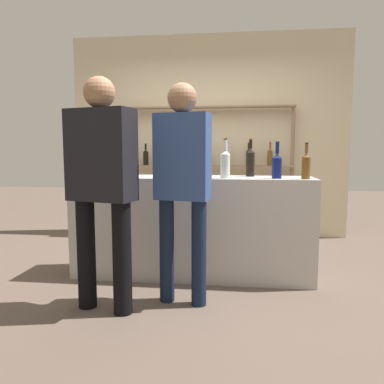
{
  "coord_description": "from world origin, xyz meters",
  "views": [
    {
      "loc": [
        0.43,
        -3.5,
        1.22
      ],
      "look_at": [
        0.0,
        0.0,
        0.82
      ],
      "focal_mm": 35.0,
      "sensor_mm": 36.0,
      "label": 1
    }
  ],
  "objects_px": {
    "counter_bottle_1": "(250,162)",
    "customer_center": "(182,175)",
    "counter_bottle_5": "(225,163)",
    "counter_bottle_4": "(277,165)",
    "counter_bottle_0": "(183,164)",
    "counter_bottle_3": "(306,165)",
    "counter_bottle_2": "(191,162)",
    "ice_bucket": "(102,166)",
    "customer_left": "(102,178)",
    "cork_jar": "(167,169)"
  },
  "relations": [
    {
      "from": "counter_bottle_1",
      "to": "customer_center",
      "type": "distance_m",
      "value": 0.96
    },
    {
      "from": "counter_bottle_5",
      "to": "customer_center",
      "type": "xyz_separation_m",
      "value": [
        -0.31,
        -0.53,
        -0.08
      ]
    },
    {
      "from": "counter_bottle_5",
      "to": "counter_bottle_4",
      "type": "bearing_deg",
      "value": 2.24
    },
    {
      "from": "counter_bottle_5",
      "to": "counter_bottle_1",
      "type": "bearing_deg",
      "value": 47.86
    },
    {
      "from": "counter_bottle_0",
      "to": "counter_bottle_3",
      "type": "bearing_deg",
      "value": -10.71
    },
    {
      "from": "counter_bottle_0",
      "to": "counter_bottle_2",
      "type": "xyz_separation_m",
      "value": [
        0.09,
        -0.15,
        0.02
      ]
    },
    {
      "from": "counter_bottle_2",
      "to": "ice_bucket",
      "type": "height_order",
      "value": "counter_bottle_2"
    },
    {
      "from": "counter_bottle_4",
      "to": "counter_bottle_3",
      "type": "bearing_deg",
      "value": -6.66
    },
    {
      "from": "counter_bottle_4",
      "to": "counter_bottle_5",
      "type": "xyz_separation_m",
      "value": [
        -0.46,
        -0.02,
        0.02
      ]
    },
    {
      "from": "counter_bottle_5",
      "to": "counter_bottle_3",
      "type": "bearing_deg",
      "value": -0.88
    },
    {
      "from": "counter_bottle_3",
      "to": "customer_left",
      "type": "xyz_separation_m",
      "value": [
        -1.58,
        -0.72,
        -0.07
      ]
    },
    {
      "from": "counter_bottle_0",
      "to": "ice_bucket",
      "type": "relative_size",
      "value": 1.4
    },
    {
      "from": "counter_bottle_0",
      "to": "customer_left",
      "type": "relative_size",
      "value": 0.19
    },
    {
      "from": "counter_bottle_4",
      "to": "ice_bucket",
      "type": "distance_m",
      "value": 1.67
    },
    {
      "from": "counter_bottle_0",
      "to": "counter_bottle_2",
      "type": "height_order",
      "value": "counter_bottle_2"
    },
    {
      "from": "counter_bottle_3",
      "to": "customer_center",
      "type": "relative_size",
      "value": 0.18
    },
    {
      "from": "counter_bottle_0",
      "to": "cork_jar",
      "type": "bearing_deg",
      "value": -137.02
    },
    {
      "from": "customer_center",
      "to": "ice_bucket",
      "type": "bearing_deg",
      "value": 63.06
    },
    {
      "from": "customer_center",
      "to": "counter_bottle_2",
      "type": "bearing_deg",
      "value": 11.26
    },
    {
      "from": "counter_bottle_0",
      "to": "customer_center",
      "type": "xyz_separation_m",
      "value": [
        0.1,
        -0.73,
        -0.06
      ]
    },
    {
      "from": "counter_bottle_0",
      "to": "ice_bucket",
      "type": "bearing_deg",
      "value": -177.14
    },
    {
      "from": "counter_bottle_0",
      "to": "counter_bottle_3",
      "type": "height_order",
      "value": "counter_bottle_0"
    },
    {
      "from": "counter_bottle_5",
      "to": "customer_left",
      "type": "bearing_deg",
      "value": -140.24
    },
    {
      "from": "counter_bottle_2",
      "to": "counter_bottle_3",
      "type": "height_order",
      "value": "counter_bottle_2"
    },
    {
      "from": "customer_center",
      "to": "counter_bottle_4",
      "type": "bearing_deg",
      "value": -44.0
    },
    {
      "from": "counter_bottle_4",
      "to": "counter_bottle_2",
      "type": "bearing_deg",
      "value": 177.49
    },
    {
      "from": "customer_center",
      "to": "counter_bottle_5",
      "type": "bearing_deg",
      "value": -19.85
    },
    {
      "from": "customer_center",
      "to": "counter_bottle_1",
      "type": "bearing_deg",
      "value": -24.08
    },
    {
      "from": "counter_bottle_1",
      "to": "customer_center",
      "type": "bearing_deg",
      "value": -124.61
    },
    {
      "from": "counter_bottle_2",
      "to": "counter_bottle_5",
      "type": "xyz_separation_m",
      "value": [
        0.32,
        -0.05,
        -0.01
      ]
    },
    {
      "from": "counter_bottle_0",
      "to": "counter_bottle_3",
      "type": "xyz_separation_m",
      "value": [
        1.11,
        -0.21,
        -0.0
      ]
    },
    {
      "from": "counter_bottle_3",
      "to": "ice_bucket",
      "type": "height_order",
      "value": "counter_bottle_3"
    },
    {
      "from": "counter_bottle_2",
      "to": "counter_bottle_5",
      "type": "bearing_deg",
      "value": -9.27
    },
    {
      "from": "counter_bottle_2",
      "to": "customer_left",
      "type": "distance_m",
      "value": 0.97
    },
    {
      "from": "counter_bottle_4",
      "to": "counter_bottle_1",
      "type": "bearing_deg",
      "value": 133.47
    },
    {
      "from": "counter_bottle_1",
      "to": "counter_bottle_4",
      "type": "bearing_deg",
      "value": -46.53
    },
    {
      "from": "cork_jar",
      "to": "customer_center",
      "type": "relative_size",
      "value": 0.09
    },
    {
      "from": "counter_bottle_2",
      "to": "counter_bottle_3",
      "type": "xyz_separation_m",
      "value": [
        1.02,
        -0.06,
        -0.02
      ]
    },
    {
      "from": "counter_bottle_3",
      "to": "customer_left",
      "type": "relative_size",
      "value": 0.18
    },
    {
      "from": "counter_bottle_5",
      "to": "ice_bucket",
      "type": "height_order",
      "value": "counter_bottle_5"
    },
    {
      "from": "counter_bottle_5",
      "to": "customer_center",
      "type": "bearing_deg",
      "value": -120.38
    },
    {
      "from": "counter_bottle_0",
      "to": "counter_bottle_5",
      "type": "distance_m",
      "value": 0.45
    },
    {
      "from": "customer_left",
      "to": "customer_center",
      "type": "bearing_deg",
      "value": -55.83
    },
    {
      "from": "counter_bottle_4",
      "to": "customer_center",
      "type": "distance_m",
      "value": 0.94
    },
    {
      "from": "counter_bottle_1",
      "to": "customer_center",
      "type": "xyz_separation_m",
      "value": [
        -0.54,
        -0.79,
        -0.08
      ]
    },
    {
      "from": "counter_bottle_0",
      "to": "counter_bottle_5",
      "type": "relative_size",
      "value": 0.91
    },
    {
      "from": "counter_bottle_0",
      "to": "customer_left",
      "type": "bearing_deg",
      "value": -116.86
    },
    {
      "from": "counter_bottle_0",
      "to": "counter_bottle_5",
      "type": "xyz_separation_m",
      "value": [
        0.41,
        -0.2,
        0.01
      ]
    },
    {
      "from": "counter_bottle_3",
      "to": "customer_left",
      "type": "bearing_deg",
      "value": -155.5
    },
    {
      "from": "counter_bottle_5",
      "to": "cork_jar",
      "type": "distance_m",
      "value": 0.56
    }
  ]
}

